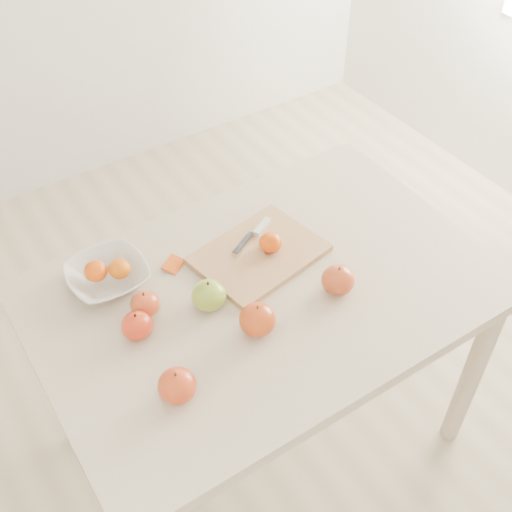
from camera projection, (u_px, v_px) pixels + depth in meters
ground at (264, 435)px, 2.20m from camera, size 3.50×3.50×0.00m
table at (266, 311)px, 1.75m from camera, size 1.20×0.80×0.75m
cutting_board at (259, 254)px, 1.75m from camera, size 0.37×0.30×0.02m
board_tangerine at (270, 242)px, 1.73m from camera, size 0.06×0.06×0.05m
fruit_bowl at (108, 276)px, 1.67m from camera, size 0.21×0.21×0.05m
bowl_tangerine_near at (96, 271)px, 1.65m from camera, size 0.06×0.06×0.05m
bowl_tangerine_far at (119, 269)px, 1.66m from camera, size 0.06×0.06×0.05m
orange_peel_a at (174, 265)px, 1.73m from camera, size 0.07×0.07×0.01m
orange_peel_b at (205, 262)px, 1.74m from camera, size 0.05×0.04×0.01m
paring_knife at (259, 229)px, 1.80m from camera, size 0.16×0.08×0.01m
apple_green at (209, 295)px, 1.60m from camera, size 0.09×0.09×0.08m
apple_red_b at (137, 326)px, 1.54m from camera, size 0.08×0.08×0.07m
apple_red_a at (145, 304)px, 1.59m from camera, size 0.07×0.07×0.07m
apple_red_c at (257, 319)px, 1.55m from camera, size 0.09×0.09×0.08m
apple_red_d at (177, 386)px, 1.41m from camera, size 0.09×0.09×0.08m
apple_red_e at (338, 280)px, 1.64m from camera, size 0.09×0.09×0.08m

